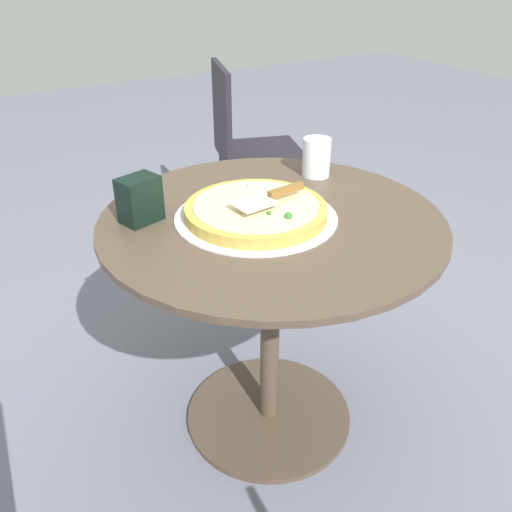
{
  "coord_description": "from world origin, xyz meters",
  "views": [
    {
      "loc": [
        0.67,
        1.07,
        1.33
      ],
      "look_at": [
        0.04,
        -0.02,
        0.6
      ],
      "focal_mm": 37.87,
      "sensor_mm": 36.0,
      "label": 1
    }
  ],
  "objects_px": {
    "patio_chair_corner": "(246,142)",
    "pizza_server": "(271,196)",
    "drinking_cup": "(316,157)",
    "napkin_dispenser": "(140,200)",
    "patio_table": "(271,283)",
    "pizza_on_tray": "(256,211)"
  },
  "relations": [
    {
      "from": "pizza_on_tray",
      "to": "patio_chair_corner",
      "type": "bearing_deg",
      "value": -117.97
    },
    {
      "from": "patio_chair_corner",
      "to": "napkin_dispenser",
      "type": "bearing_deg",
      "value": 48.89
    },
    {
      "from": "patio_table",
      "to": "drinking_cup",
      "type": "relative_size",
      "value": 7.83
    },
    {
      "from": "patio_table",
      "to": "patio_chair_corner",
      "type": "distance_m",
      "value": 1.24
    },
    {
      "from": "pizza_server",
      "to": "patio_chair_corner",
      "type": "distance_m",
      "value": 1.27
    },
    {
      "from": "pizza_server",
      "to": "patio_chair_corner",
      "type": "height_order",
      "value": "patio_chair_corner"
    },
    {
      "from": "pizza_server",
      "to": "napkin_dispenser",
      "type": "relative_size",
      "value": 1.83
    },
    {
      "from": "pizza_server",
      "to": "patio_chair_corner",
      "type": "xyz_separation_m",
      "value": [
        -0.55,
        -1.12,
        -0.26
      ]
    },
    {
      "from": "patio_chair_corner",
      "to": "pizza_server",
      "type": "bearing_deg",
      "value": 63.77
    },
    {
      "from": "drinking_cup",
      "to": "patio_chair_corner",
      "type": "distance_m",
      "value": 1.01
    },
    {
      "from": "pizza_server",
      "to": "napkin_dispenser",
      "type": "height_order",
      "value": "napkin_dispenser"
    },
    {
      "from": "patio_table",
      "to": "pizza_on_tray",
      "type": "height_order",
      "value": "pizza_on_tray"
    },
    {
      "from": "patio_table",
      "to": "drinking_cup",
      "type": "height_order",
      "value": "drinking_cup"
    },
    {
      "from": "pizza_server",
      "to": "drinking_cup",
      "type": "distance_m",
      "value": 0.33
    },
    {
      "from": "pizza_on_tray",
      "to": "pizza_server",
      "type": "bearing_deg",
      "value": 152.29
    },
    {
      "from": "pizza_on_tray",
      "to": "drinking_cup",
      "type": "relative_size",
      "value": 3.67
    },
    {
      "from": "patio_table",
      "to": "napkin_dispenser",
      "type": "height_order",
      "value": "napkin_dispenser"
    },
    {
      "from": "patio_chair_corner",
      "to": "drinking_cup",
      "type": "bearing_deg",
      "value": 73.46
    },
    {
      "from": "pizza_server",
      "to": "drinking_cup",
      "type": "bearing_deg",
      "value": -146.46
    },
    {
      "from": "napkin_dispenser",
      "to": "patio_chair_corner",
      "type": "height_order",
      "value": "patio_chair_corner"
    },
    {
      "from": "drinking_cup",
      "to": "patio_table",
      "type": "bearing_deg",
      "value": 33.92
    },
    {
      "from": "drinking_cup",
      "to": "napkin_dispenser",
      "type": "distance_m",
      "value": 0.57
    }
  ]
}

